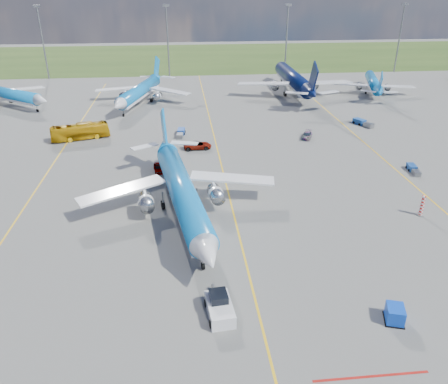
{
  "coord_description": "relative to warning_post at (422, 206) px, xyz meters",
  "views": [
    {
      "loc": [
        -6.81,
        -42.52,
        29.75
      ],
      "look_at": [
        -1.47,
        9.99,
        4.0
      ],
      "focal_mm": 35.0,
      "sensor_mm": 36.0,
      "label": 1
    }
  ],
  "objects": [
    {
      "name": "apron_bus",
      "position": [
        -53.6,
        38.07,
        0.13
      ],
      "size": [
        12.0,
        6.11,
        3.26
      ],
      "primitive_type": "imported",
      "rotation": [
        0.0,
        0.0,
        1.87
      ],
      "color": "#C28E0B",
      "rests_on": "ground"
    },
    {
      "name": "baggage_tug_c",
      "position": [
        -32.98,
        38.48,
        -0.98
      ],
      "size": [
        1.91,
        5.11,
        1.12
      ],
      "rotation": [
        0.0,
        0.0,
        -0.12
      ],
      "color": "#1A439E",
      "rests_on": "ground"
    },
    {
      "name": "taxiway_lines",
      "position": [
        -25.83,
        19.7,
        -1.49
      ],
      "size": [
        60.25,
        160.0,
        0.02
      ],
      "color": "yellow",
      "rests_on": "ground"
    },
    {
      "name": "floodlight_masts",
      "position": [
        -16.0,
        102.0,
        11.06
      ],
      "size": [
        202.2,
        0.5,
        22.7
      ],
      "color": "slate",
      "rests_on": "ground"
    },
    {
      "name": "service_car_a",
      "position": [
        -36.99,
        19.39,
        -0.83
      ],
      "size": [
        2.08,
        4.09,
        1.33
      ],
      "primitive_type": "imported",
      "rotation": [
        0.0,
        0.0,
        0.13
      ],
      "color": "#999999",
      "rests_on": "ground"
    },
    {
      "name": "bg_jet_n",
      "position": [
        -0.25,
        73.35,
        -1.5
      ],
      "size": [
        35.52,
        46.31,
        12.02
      ],
      "primitive_type": null,
      "rotation": [
        0.0,
        0.0,
        3.13
      ],
      "color": "#07123E",
      "rests_on": "ground"
    },
    {
      "name": "bg_jet_nnw",
      "position": [
        -43.32,
        65.76,
        -1.5
      ],
      "size": [
        36.73,
        42.92,
        9.66
      ],
      "primitive_type": null,
      "rotation": [
        0.0,
        0.0,
        -0.26
      ],
      "color": "#0D70BF",
      "rests_on": "ground"
    },
    {
      "name": "service_car_b",
      "position": [
        -29.82,
        29.8,
        -0.75
      ],
      "size": [
        5.53,
        2.75,
        1.51
      ],
      "primitive_type": "imported",
      "rotation": [
        0.0,
        0.0,
        1.62
      ],
      "color": "#999999",
      "rests_on": "ground"
    },
    {
      "name": "baggage_tug_e",
      "position": [
        8.08,
        41.39,
        -0.94
      ],
      "size": [
        3.5,
        5.42,
        1.19
      ],
      "rotation": [
        0.0,
        0.0,
        0.43
      ],
      "color": "#184691",
      "rests_on": "ground"
    },
    {
      "name": "uld_container",
      "position": [
        -13.15,
        -19.81,
        -0.69
      ],
      "size": [
        2.13,
        2.4,
        1.62
      ],
      "primitive_type": "cube",
      "rotation": [
        0.0,
        0.0,
        -0.29
      ],
      "color": "blue",
      "rests_on": "ground"
    },
    {
      "name": "ground",
      "position": [
        -26.0,
        -8.0,
        -1.5
      ],
      "size": [
        400.0,
        400.0,
        0.0
      ],
      "primitive_type": "plane",
      "color": "#5B5B58",
      "rests_on": "ground"
    },
    {
      "name": "warning_post",
      "position": [
        0.0,
        0.0,
        0.0
      ],
      "size": [
        0.5,
        0.5,
        3.0
      ],
      "primitive_type": "cylinder",
      "color": "red",
      "rests_on": "ground"
    },
    {
      "name": "main_airliner",
      "position": [
        -33.08,
        3.53,
        -1.5
      ],
      "size": [
        36.12,
        44.04,
        10.44
      ],
      "primitive_type": null,
      "rotation": [
        0.0,
        0.0,
        0.15
      ],
      "color": "#0D70BF",
      "rests_on": "ground"
    },
    {
      "name": "service_car_c",
      "position": [
        -6.88,
        33.89,
        -0.86
      ],
      "size": [
        3.44,
        4.73,
        1.27
      ],
      "primitive_type": "imported",
      "rotation": [
        0.0,
        0.0,
        -0.43
      ],
      "color": "#999999",
      "rests_on": "ground"
    },
    {
      "name": "baggage_tug_w",
      "position": [
        6.51,
        14.81,
        -1.05
      ],
      "size": [
        1.74,
        4.43,
        0.97
      ],
      "rotation": [
        0.0,
        0.0,
        -0.14
      ],
      "color": "navy",
      "rests_on": "ground"
    },
    {
      "name": "pushback_tug",
      "position": [
        -29.86,
        -17.18,
        -0.63
      ],
      "size": [
        2.78,
        6.44,
        2.15
      ],
      "rotation": [
        0.0,
        0.0,
        0.09
      ],
      "color": "silver",
      "rests_on": "ground"
    },
    {
      "name": "grass_strip",
      "position": [
        -26.0,
        142.0,
        -1.5
      ],
      "size": [
        400.0,
        80.0,
        0.01
      ],
      "primitive_type": "cube",
      "color": "#2D4719",
      "rests_on": "ground"
    },
    {
      "name": "bg_jet_nw",
      "position": [
        -77.42,
        67.27,
        -1.5
      ],
      "size": [
        43.13,
        41.6,
        8.98
      ],
      "primitive_type": null,
      "rotation": [
        0.0,
        0.0,
        0.92
      ],
      "color": "#0D70BF",
      "rests_on": "ground"
    },
    {
      "name": "bg_jet_ne",
      "position": [
        23.22,
        71.99,
        -1.5
      ],
      "size": [
        32.42,
        37.4,
        8.3
      ],
      "primitive_type": null,
      "rotation": [
        0.0,
        0.0,
        2.84
      ],
      "color": "#0D70BF",
      "rests_on": "ground"
    }
  ]
}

